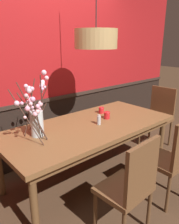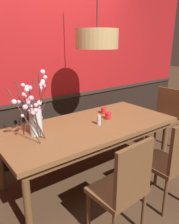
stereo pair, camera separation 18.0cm
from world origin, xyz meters
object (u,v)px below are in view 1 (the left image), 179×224
at_px(candle_holder_nearer_edge, 101,110).
at_px(condiment_bottle, 99,120).
at_px(chair_head_east_end, 159,113).
at_px(vase_with_blossoms, 36,115).
at_px(dining_table, 89,131).
at_px(chair_far_side_left, 32,124).
at_px(chair_near_side_left, 131,184).
at_px(pendant_lamp, 96,39).
at_px(candle_holder_nearer_center, 107,115).
at_px(chair_far_side_right, 64,116).
at_px(chair_near_side_right, 171,157).

bearing_deg(candle_holder_nearer_edge, condiment_bottle, -137.92).
height_order(chair_head_east_end, vase_with_blossoms, vase_with_blossoms).
bearing_deg(dining_table, condiment_bottle, -36.11).
bearing_deg(dining_table, chair_far_side_left, 108.37).
xyz_separation_m(chair_near_side_left, chair_head_east_end, (1.84, 0.90, 0.01)).
relative_size(dining_table, chair_head_east_end, 2.21).
distance_m(chair_far_side_left, candle_holder_nearer_edge, 1.01).
distance_m(vase_with_blossoms, pendant_lamp, 1.08).
bearing_deg(dining_table, chair_near_side_left, -109.83).
height_order(chair_near_side_left, chair_head_east_end, chair_head_east_end).
bearing_deg(chair_head_east_end, candle_holder_nearer_center, 178.51).
xyz_separation_m(dining_table, chair_far_side_right, (0.28, 0.94, -0.12)).
height_order(chair_head_east_end, condiment_bottle, chair_head_east_end).
relative_size(chair_head_east_end, vase_with_blossoms, 1.40).
bearing_deg(chair_head_east_end, vase_with_blossoms, 176.37).
bearing_deg(chair_head_east_end, chair_far_side_left, 152.92).
height_order(chair_head_east_end, candle_holder_nearer_edge, chair_head_east_end).
distance_m(dining_table, condiment_bottle, 0.18).
bearing_deg(chair_head_east_end, chair_near_side_left, -154.02).
relative_size(chair_head_east_end, candle_holder_nearer_center, 10.66).
bearing_deg(condiment_bottle, chair_near_side_left, -116.43).
bearing_deg(candle_holder_nearer_edge, chair_near_side_left, -123.15).
relative_size(chair_near_side_left, chair_far_side_right, 1.01).
height_order(candle_holder_nearer_center, condiment_bottle, condiment_bottle).
distance_m(chair_far_side_right, candle_holder_nearer_edge, 0.77).
bearing_deg(pendant_lamp, candle_holder_nearer_edge, 32.36).
xyz_separation_m(chair_far_side_left, candle_holder_nearer_center, (0.61, -0.89, 0.23)).
xyz_separation_m(chair_far_side_right, candle_holder_nearer_edge, (0.13, -0.72, 0.24)).
relative_size(dining_table, chair_far_side_right, 2.26).
xyz_separation_m(vase_with_blossoms, candle_holder_nearer_center, (0.94, -0.10, -0.19)).
height_order(chair_far_side_right, candle_holder_nearer_edge, chair_far_side_right).
xyz_separation_m(dining_table, candle_holder_nearer_edge, (0.41, 0.22, 0.12)).
height_order(dining_table, chair_near_side_right, chair_near_side_right).
relative_size(chair_near_side_left, chair_head_east_end, 0.99).
distance_m(chair_far_side_right, pendant_lamp, 1.49).
xyz_separation_m(chair_near_side_left, chair_near_side_right, (0.69, 0.02, -0.00)).
bearing_deg(dining_table, chair_near_side_right, -68.04).
bearing_deg(dining_table, pendant_lamp, 20.15).
bearing_deg(chair_far_side_right, chair_head_east_end, -37.99).
bearing_deg(chair_near_side_right, candle_holder_nearer_center, 93.12).
xyz_separation_m(candle_holder_nearer_edge, condiment_bottle, (-0.32, -0.29, 0.01)).
distance_m(chair_near_side_left, chair_near_side_right, 0.69).
height_order(chair_near_side_left, condiment_bottle, chair_near_side_left).
height_order(vase_with_blossoms, candle_holder_nearer_center, vase_with_blossoms).
distance_m(candle_holder_nearer_center, pendant_lamp, 0.96).
bearing_deg(candle_holder_nearer_edge, chair_far_side_right, 100.58).
bearing_deg(chair_near_side_right, chair_far_side_right, 92.49).
relative_size(candle_holder_nearer_center, candle_holder_nearer_edge, 1.08).
relative_size(candle_holder_nearer_edge, condiment_bottle, 0.69).
xyz_separation_m(chair_near_side_right, candle_holder_nearer_edge, (0.05, 1.12, 0.24)).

